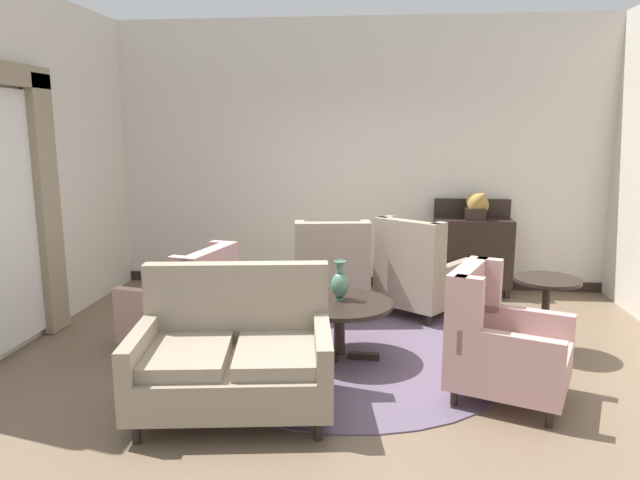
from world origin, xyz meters
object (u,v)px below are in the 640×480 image
(armchair_near_sideboard, at_px, (419,276))
(gramophone, at_px, (479,203))
(settee, at_px, (234,357))
(side_table, at_px, (545,308))
(armchair_near_window, at_px, (186,305))
(armchair_foreground_right, at_px, (331,275))
(armchair_beside_settee, at_px, (500,344))
(sideboard, at_px, (472,252))
(coffee_table, at_px, (340,311))
(porcelain_vase, at_px, (340,284))

(armchair_near_sideboard, height_order, gramophone, gramophone)
(settee, height_order, side_table, settee)
(armchair_near_window, distance_m, armchair_foreground_right, 1.68)
(armchair_near_window, height_order, armchair_beside_settee, armchair_beside_settee)
(sideboard, bearing_deg, coffee_table, -123.36)
(armchair_foreground_right, xyz_separation_m, side_table, (2.02, -0.93, -0.02))
(porcelain_vase, xyz_separation_m, armchair_near_sideboard, (0.78, 1.28, -0.23))
(settee, relative_size, armchair_near_window, 1.49)
(armchair_near_window, bearing_deg, armchair_beside_settee, 87.42)
(sideboard, bearing_deg, settee, -123.61)
(armchair_near_window, height_order, armchair_near_sideboard, armchair_near_sideboard)
(gramophone, bearing_deg, side_table, -80.23)
(armchair_near_sideboard, bearing_deg, side_table, 172.20)
(armchair_beside_settee, bearing_deg, sideboard, 17.60)
(armchair_near_window, xyz_separation_m, armchair_near_sideboard, (2.21, 1.21, 0.03))
(coffee_table, distance_m, armchair_beside_settee, 1.41)
(settee, relative_size, side_table, 2.11)
(armchair_near_window, distance_m, sideboard, 3.61)
(side_table, distance_m, sideboard, 1.97)
(armchair_near_sideboard, relative_size, gramophone, 2.50)
(armchair_foreground_right, relative_size, gramophone, 2.37)
(gramophone, bearing_deg, settee, -124.80)
(armchair_near_sideboard, relative_size, armchair_beside_settee, 1.09)
(settee, bearing_deg, armchair_foreground_right, 69.16)
(coffee_table, distance_m, porcelain_vase, 0.24)
(porcelain_vase, relative_size, armchair_near_window, 0.35)
(porcelain_vase, distance_m, armchair_foreground_right, 1.22)
(porcelain_vase, distance_m, gramophone, 2.65)
(sideboard, bearing_deg, armchair_near_window, -143.99)
(armchair_foreground_right, bearing_deg, armchair_beside_settee, 119.58)
(porcelain_vase, relative_size, side_table, 0.50)
(armchair_near_window, height_order, side_table, armchair_near_window)
(coffee_table, bearing_deg, porcelain_vase, 91.83)
(porcelain_vase, distance_m, armchair_near_window, 1.46)
(settee, distance_m, side_table, 2.87)
(side_table, bearing_deg, coffee_table, -170.47)
(armchair_beside_settee, distance_m, gramophone, 2.90)
(armchair_near_sideboard, distance_m, armchair_foreground_right, 0.96)
(armchair_near_window, xyz_separation_m, armchair_foreground_right, (1.26, 1.11, 0.04))
(side_table, bearing_deg, armchair_beside_settee, -121.82)
(coffee_table, relative_size, armchair_near_sideboard, 0.83)
(armchair_beside_settee, height_order, gramophone, gramophone)
(side_table, height_order, gramophone, gramophone)
(coffee_table, height_order, porcelain_vase, porcelain_vase)
(armchair_near_sideboard, bearing_deg, armchair_near_window, 64.89)
(armchair_near_sideboard, bearing_deg, settee, 94.29)
(armchair_near_window, height_order, sideboard, sideboard)
(armchair_beside_settee, bearing_deg, armchair_near_window, 96.24)
(coffee_table, bearing_deg, armchair_near_window, 174.95)
(porcelain_vase, height_order, armchair_beside_settee, armchair_beside_settee)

